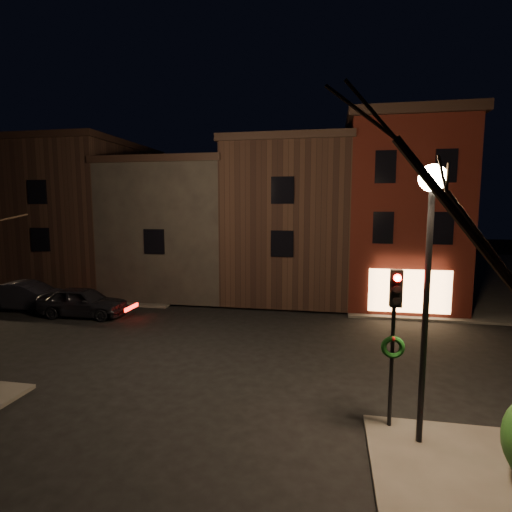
# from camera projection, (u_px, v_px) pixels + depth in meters

# --- Properties ---
(ground) EXTENTS (120.00, 120.00, 0.00)m
(ground) POSITION_uv_depth(u_px,v_px,m) (230.00, 344.00, 16.52)
(ground) COLOR black
(ground) RESTS_ON ground
(sidewalk_far_left) EXTENTS (30.00, 30.00, 0.12)m
(sidewalk_far_left) POSITION_uv_depth(u_px,v_px,m) (85.00, 263.00, 39.69)
(sidewalk_far_left) COLOR #2D2B28
(sidewalk_far_left) RESTS_ON ground
(corner_building) EXTENTS (6.50, 8.50, 10.50)m
(corner_building) POSITION_uv_depth(u_px,v_px,m) (400.00, 211.00, 23.62)
(corner_building) COLOR #41110B
(corner_building) RESTS_ON ground
(row_building_a) EXTENTS (7.30, 10.30, 9.40)m
(row_building_a) POSITION_uv_depth(u_px,v_px,m) (292.00, 220.00, 25.88)
(row_building_a) COLOR black
(row_building_a) RESTS_ON ground
(row_building_b) EXTENTS (7.80, 10.30, 8.40)m
(row_building_b) POSITION_uv_depth(u_px,v_px,m) (186.00, 226.00, 27.28)
(row_building_b) COLOR black
(row_building_b) RESTS_ON ground
(row_building_c) EXTENTS (7.30, 10.30, 9.90)m
(row_building_c) POSITION_uv_depth(u_px,v_px,m) (89.00, 215.00, 28.52)
(row_building_c) COLOR black
(row_building_c) RESTS_ON ground
(street_lamp_near) EXTENTS (0.60, 0.60, 6.48)m
(street_lamp_near) POSITION_uv_depth(u_px,v_px,m) (430.00, 229.00, 8.89)
(street_lamp_near) COLOR black
(street_lamp_near) RESTS_ON sidewalk_near_right
(traffic_signal) EXTENTS (0.58, 0.38, 4.05)m
(traffic_signal) POSITION_uv_depth(u_px,v_px,m) (394.00, 324.00, 9.77)
(traffic_signal) COLOR black
(traffic_signal) RESTS_ON sidewalk_near_right
(parked_car_a) EXTENTS (4.60, 1.96, 1.55)m
(parked_car_a) POSITION_uv_depth(u_px,v_px,m) (83.00, 302.00, 20.67)
(parked_car_a) COLOR black
(parked_car_a) RESTS_ON ground
(parked_car_b) EXTENTS (4.92, 2.19, 1.57)m
(parked_car_b) POSITION_uv_depth(u_px,v_px,m) (28.00, 296.00, 21.91)
(parked_car_b) COLOR black
(parked_car_b) RESTS_ON ground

